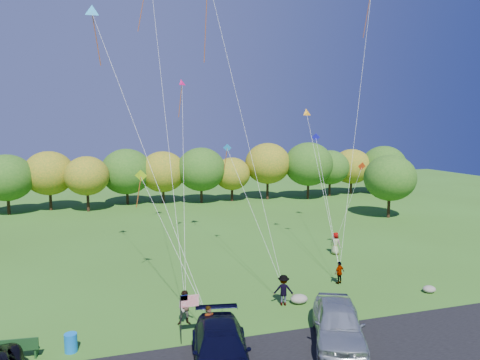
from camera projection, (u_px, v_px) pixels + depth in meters
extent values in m
plane|color=#325F1B|center=(255.00, 327.00, 22.95)|extent=(140.00, 140.00, 0.00)
cylinder|color=#332112|center=(6.00, 199.00, 54.71)|extent=(0.36, 0.36, 2.95)
ellipsoid|color=#3F6619|center=(4.00, 175.00, 54.32)|extent=(5.07, 5.07, 4.56)
cylinder|color=#332112|center=(54.00, 200.00, 53.69)|extent=(0.36, 0.36, 3.15)
ellipsoid|color=#3F6619|center=(52.00, 170.00, 53.22)|extent=(6.83, 6.83, 6.15)
cylinder|color=#332112|center=(85.00, 202.00, 54.17)|extent=(0.36, 0.36, 2.47)
ellipsoid|color=#3F6619|center=(84.00, 179.00, 53.81)|extent=(5.10, 5.10, 4.59)
cylinder|color=#332112|center=(131.00, 197.00, 57.88)|extent=(0.36, 0.36, 2.52)
ellipsoid|color=#3F6619|center=(131.00, 176.00, 57.53)|extent=(4.86, 4.86, 4.37)
cylinder|color=#332112|center=(167.00, 195.00, 58.75)|extent=(0.36, 0.36, 2.63)
ellipsoid|color=#3F6619|center=(166.00, 170.00, 58.32)|extent=(6.78, 6.78, 6.10)
cylinder|color=#332112|center=(198.00, 195.00, 60.23)|extent=(0.36, 0.36, 2.33)
ellipsoid|color=#235717|center=(198.00, 171.00, 59.81)|extent=(6.80, 6.80, 6.12)
cylinder|color=#332112|center=(238.00, 193.00, 59.74)|extent=(0.36, 0.36, 3.07)
ellipsoid|color=#3F6619|center=(238.00, 167.00, 59.29)|extent=(6.61, 6.61, 5.95)
cylinder|color=#332112|center=(272.00, 191.00, 62.00)|extent=(0.36, 0.36, 2.83)
ellipsoid|color=#3F6619|center=(272.00, 169.00, 61.61)|extent=(5.53, 5.53, 4.98)
cylinder|color=#332112|center=(296.00, 187.00, 65.61)|extent=(0.36, 0.36, 2.95)
ellipsoid|color=#235717|center=(297.00, 163.00, 65.16)|extent=(6.82, 6.82, 6.14)
cylinder|color=#332112|center=(329.00, 186.00, 66.19)|extent=(0.36, 0.36, 3.07)
ellipsoid|color=#3F6619|center=(329.00, 166.00, 65.79)|extent=(5.15, 5.15, 4.63)
cylinder|color=#332112|center=(351.00, 187.00, 68.41)|extent=(0.36, 0.36, 2.23)
ellipsoid|color=#235717|center=(352.00, 167.00, 68.01)|extent=(6.52, 6.52, 5.86)
cylinder|color=#332112|center=(390.00, 184.00, 69.01)|extent=(0.36, 0.36, 2.94)
ellipsoid|color=#235717|center=(391.00, 163.00, 68.58)|extent=(6.33, 6.33, 5.70)
cylinder|color=#332112|center=(389.00, 206.00, 50.46)|extent=(0.36, 0.36, 2.80)
ellipsoid|color=#235717|center=(390.00, 178.00, 50.05)|extent=(6.00, 6.00, 5.40)
imported|color=black|center=(221.00, 350.00, 18.70)|extent=(3.47, 6.46, 1.78)
imported|color=#ABB2B6|center=(338.00, 323.00, 21.08)|extent=(4.49, 6.31, 2.00)
imported|color=#4C4C59|center=(209.00, 324.00, 21.32)|extent=(0.76, 0.60, 1.82)
imported|color=#4C4C59|center=(186.00, 308.00, 23.14)|extent=(1.01, 0.84, 1.89)
imported|color=#4C4C59|center=(283.00, 290.00, 25.68)|extent=(1.37, 1.06, 1.87)
imported|color=#4C4C59|center=(339.00, 273.00, 29.20)|extent=(0.99, 0.69, 1.56)
imported|color=#4C4C59|center=(335.00, 243.00, 35.92)|extent=(0.97, 1.10, 1.89)
cube|color=#153B18|center=(17.00, 350.00, 19.74)|extent=(1.92, 0.31, 0.06)
cube|color=#153B18|center=(16.00, 345.00, 19.51)|extent=(1.91, 0.25, 0.59)
cube|color=#153B18|center=(37.00, 352.00, 19.99)|extent=(0.13, 0.48, 0.45)
cylinder|color=blue|center=(71.00, 343.00, 20.37)|extent=(0.60, 0.60, 0.90)
cylinder|color=black|center=(181.00, 320.00, 20.98)|extent=(0.05, 0.05, 2.53)
cube|color=red|center=(190.00, 301.00, 20.99)|extent=(0.91, 0.61, 0.02)
cube|color=navy|center=(184.00, 298.00, 20.90)|extent=(0.36, 0.02, 0.28)
ellipsoid|color=gray|center=(299.00, 299.00, 26.00)|extent=(1.08, 0.85, 0.54)
ellipsoid|color=gray|center=(429.00, 289.00, 27.70)|extent=(0.85, 0.71, 0.44)
cone|color=#1591D9|center=(92.00, 11.00, 27.37)|extent=(1.01, 0.42, 0.95)
cone|color=orange|center=(307.00, 113.00, 36.40)|extent=(0.82, 0.33, 0.78)
cube|color=#BE320D|center=(362.00, 166.00, 33.95)|extent=(0.70, 0.23, 0.68)
cube|color=#BEED14|center=(141.00, 176.00, 27.85)|extent=(0.76, 0.34, 0.78)
cube|color=#1814C8|center=(316.00, 137.00, 36.17)|extent=(0.57, 0.41, 0.67)
cone|color=#C20D58|center=(182.00, 83.00, 34.84)|extent=(0.79, 0.61, 0.67)
cube|color=#1C92FF|center=(227.00, 148.00, 34.08)|extent=(0.62, 0.26, 0.63)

